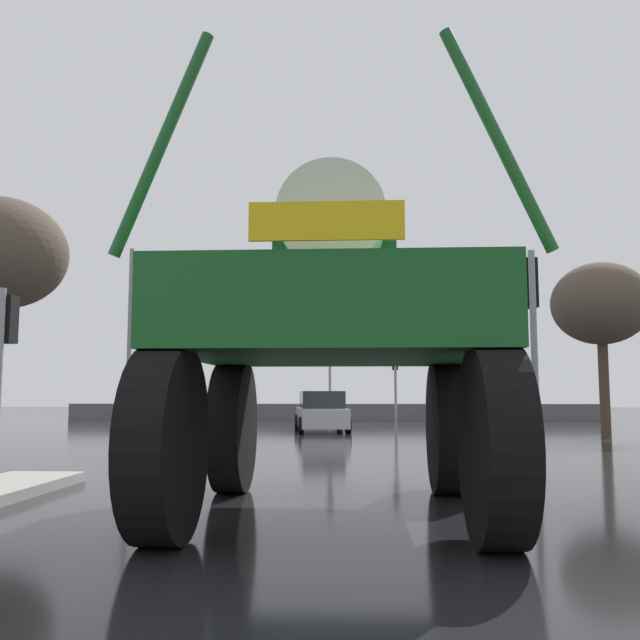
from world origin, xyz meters
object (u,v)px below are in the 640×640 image
object	(u,v)px
sedan_ahead	(322,413)
traffic_signal_near_right	(531,313)
traffic_signal_near_left	(6,340)
oversize_sprayer	(335,338)
bare_tree_right	(601,304)
traffic_signal_far_left	(330,366)
streetlight_far_left	(135,326)
traffic_signal_far_right	(395,369)
bare_tree_left	(0,254)

from	to	relation	value
sedan_ahead	traffic_signal_near_right	distance (m)	15.58
traffic_signal_near_left	oversize_sprayer	bearing A→B (deg)	-30.58
oversize_sprayer	bare_tree_right	distance (m)	17.56
traffic_signal_far_left	streetlight_far_left	world-z (taller)	streetlight_far_left
traffic_signal_near_left	traffic_signal_far_left	bearing A→B (deg)	75.08
traffic_signal_near_left	traffic_signal_far_right	distance (m)	20.01
oversize_sprayer	traffic_signal_near_left	distance (m)	6.78
sedan_ahead	bare_tree_right	world-z (taller)	bare_tree_right
oversize_sprayer	bare_tree_left	size ratio (longest dim) A/B	0.70
bare_tree_right	streetlight_far_left	bearing A→B (deg)	166.29
traffic_signal_far_left	streetlight_far_left	xyz separation A→B (m)	(-7.83, -2.47, 1.54)
sedan_ahead	traffic_signal_far_left	xyz separation A→B (m)	(0.18, 3.62, 1.90)
bare_tree_left	bare_tree_right	world-z (taller)	bare_tree_left
oversize_sprayer	bare_tree_left	bearing A→B (deg)	40.39
sedan_ahead	streetlight_far_left	xyz separation A→B (m)	(-7.65, 1.15, 3.44)
streetlight_far_left	bare_tree_right	world-z (taller)	streetlight_far_left
oversize_sprayer	streetlight_far_left	size ratio (longest dim) A/B	0.74
streetlight_far_left	traffic_signal_near_left	bearing A→B (deg)	-79.66
streetlight_far_left	bare_tree_right	distance (m)	17.64
sedan_ahead	bare_tree_left	xyz separation A→B (m)	(-10.12, -5.03, 5.20)
streetlight_far_left	traffic_signal_far_left	bearing A→B (deg)	17.51
sedan_ahead	streetlight_far_left	bearing A→B (deg)	73.50
bare_tree_left	streetlight_far_left	bearing A→B (deg)	68.17
streetlight_far_left	bare_tree_left	distance (m)	6.88
sedan_ahead	streetlight_far_left	world-z (taller)	streetlight_far_left
sedan_ahead	bare_tree_left	world-z (taller)	bare_tree_left
traffic_signal_near_right	bare_tree_right	size ratio (longest dim) A/B	0.65
bare_tree_left	bare_tree_right	xyz separation A→B (m)	(19.61, 2.00, -1.53)
traffic_signal_near_right	bare_tree_left	bearing A→B (deg)	145.70
oversize_sprayer	traffic_signal_near_right	world-z (taller)	oversize_sprayer
bare_tree_left	sedan_ahead	bearing A→B (deg)	26.42
sedan_ahead	traffic_signal_far_right	world-z (taller)	traffic_signal_far_right
traffic_signal_far_right	sedan_ahead	bearing A→B (deg)	-129.51
sedan_ahead	bare_tree_right	xyz separation A→B (m)	(9.49, -3.03, 3.67)
bare_tree_right	traffic_signal_far_left	bearing A→B (deg)	144.44
sedan_ahead	traffic_signal_near_left	size ratio (longest dim) A/B	1.33
traffic_signal_far_left	traffic_signal_far_right	xyz separation A→B (m)	(2.80, 0.00, -0.15)
oversize_sprayer	traffic_signal_far_left	xyz separation A→B (m)	(-0.91, 21.90, 0.54)
traffic_signal_far_right	bare_tree_right	xyz separation A→B (m)	(6.50, -6.65, 1.92)
sedan_ahead	traffic_signal_near_right	bearing A→B (deg)	-171.94
streetlight_far_left	traffic_signal_far_right	bearing A→B (deg)	13.09
traffic_signal_near_left	traffic_signal_far_right	bearing A→B (deg)	67.30
traffic_signal_near_left	traffic_signal_far_left	xyz separation A→B (m)	(4.92, 18.46, 0.27)
traffic_signal_far_right	traffic_signal_far_left	bearing A→B (deg)	-179.93
traffic_signal_near_left	traffic_signal_far_left	world-z (taller)	traffic_signal_far_left
sedan_ahead	traffic_signal_far_right	xyz separation A→B (m)	(2.99, 3.62, 1.75)
traffic_signal_near_left	traffic_signal_far_left	size ratio (longest dim) A/B	0.90
sedan_ahead	traffic_signal_far_left	world-z (taller)	traffic_signal_far_left
traffic_signal_near_right	bare_tree_right	distance (m)	13.02
traffic_signal_far_left	bare_tree_left	size ratio (longest dim) A/B	0.46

